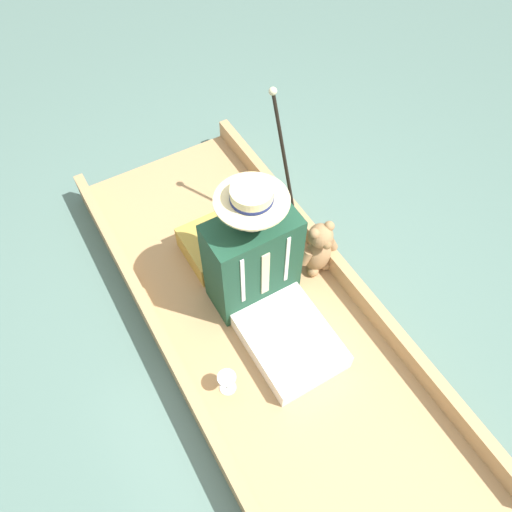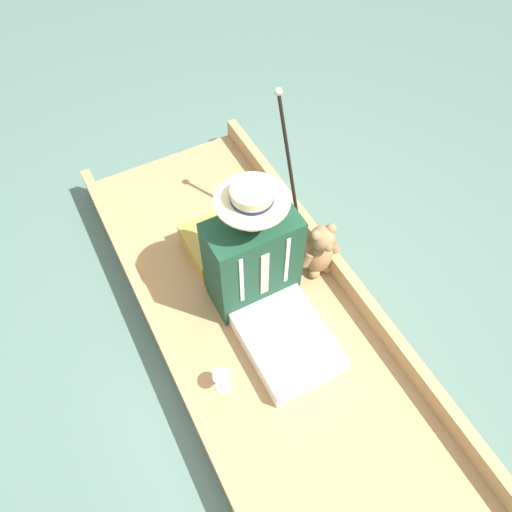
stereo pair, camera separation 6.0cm
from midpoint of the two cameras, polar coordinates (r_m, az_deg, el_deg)
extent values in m
plane|color=slate|center=(2.86, 1.02, -7.89)|extent=(16.00, 16.00, 0.00)
cube|color=tan|center=(2.81, 1.04, -7.41)|extent=(1.12, 2.84, 0.10)
cube|color=tan|center=(2.89, 10.35, -1.88)|extent=(0.06, 2.84, 0.13)
cube|color=tan|center=(2.63, -9.30, -10.92)|extent=(0.06, 2.84, 0.13)
cube|color=#B7933D|center=(2.96, -2.44, 1.90)|extent=(0.51, 0.36, 0.15)
cube|color=white|center=(2.64, 4.27, -9.79)|extent=(0.42, 0.52, 0.11)
cube|color=#19422D|center=(2.59, 0.27, -0.58)|extent=(0.47, 0.25, 0.61)
cube|color=beige|center=(2.49, 1.68, -2.14)|extent=(0.04, 0.01, 0.33)
cube|color=white|center=(2.51, 4.25, -0.60)|extent=(0.02, 0.01, 0.36)
cube|color=white|center=(2.43, -0.95, -2.91)|extent=(0.02, 0.01, 0.36)
sphere|color=beige|center=(2.27, 0.31, 5.29)|extent=(0.20, 0.20, 0.20)
cylinder|color=beige|center=(2.22, 0.31, 6.40)|extent=(0.35, 0.35, 0.01)
cylinder|color=beige|center=(2.20, 0.32, 7.06)|extent=(0.19, 0.19, 0.07)
cylinder|color=navy|center=(2.21, 0.32, 6.70)|extent=(0.20, 0.20, 0.02)
ellipsoid|color=#9E754C|center=(2.86, 7.81, -0.10)|extent=(0.16, 0.13, 0.24)
sphere|color=#9E754C|center=(2.72, 8.22, 2.05)|extent=(0.14, 0.14, 0.14)
sphere|color=olive|center=(2.70, 8.87, 1.04)|extent=(0.06, 0.06, 0.06)
sphere|color=#9E754C|center=(2.70, 9.21, 3.10)|extent=(0.06, 0.06, 0.06)
sphere|color=#9E754C|center=(2.66, 7.48, 2.35)|extent=(0.06, 0.06, 0.06)
cylinder|color=#9E754C|center=(2.86, 9.36, 1.05)|extent=(0.09, 0.06, 0.10)
cylinder|color=#9E754C|center=(2.79, 6.41, -0.28)|extent=(0.09, 0.06, 0.10)
sphere|color=#9E754C|center=(2.93, 8.68, -1.27)|extent=(0.07, 0.07, 0.07)
sphere|color=#9E754C|center=(2.90, 7.25, -1.94)|extent=(0.07, 0.07, 0.07)
cylinder|color=silver|center=(2.60, -3.05, -14.65)|extent=(0.08, 0.08, 0.01)
cylinder|color=silver|center=(2.56, -3.09, -14.28)|extent=(0.01, 0.01, 0.09)
cone|color=silver|center=(2.50, -3.16, -13.74)|extent=(0.09, 0.09, 0.04)
cylinder|color=black|center=(2.82, 4.64, 9.17)|extent=(0.02, 0.37, 0.88)
sphere|color=beige|center=(2.65, 3.26, 18.23)|extent=(0.04, 0.04, 0.04)
camera|label=1|loc=(0.03, -89.32, 0.96)|focal=35.00mm
camera|label=2|loc=(0.03, 90.68, -0.96)|focal=35.00mm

